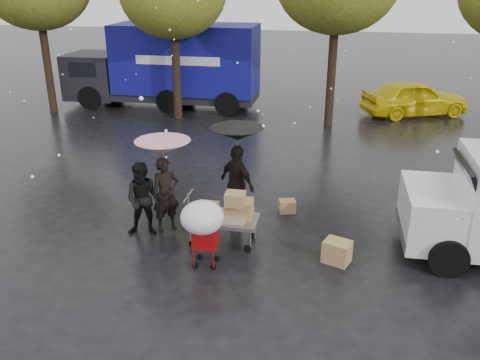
% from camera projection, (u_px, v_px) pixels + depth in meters
% --- Properties ---
extents(ground, '(90.00, 90.00, 0.00)m').
position_uv_depth(ground, '(198.00, 246.00, 10.91)').
color(ground, black).
rests_on(ground, ground).
extents(person_pink, '(0.75, 0.71, 1.73)m').
position_uv_depth(person_pink, '(166.00, 194.00, 11.33)').
color(person_pink, black).
rests_on(person_pink, ground).
extents(person_middle, '(0.92, 0.77, 1.69)m').
position_uv_depth(person_middle, '(144.00, 199.00, 11.14)').
color(person_middle, black).
rests_on(person_middle, ground).
extents(person_black, '(1.13, 1.03, 1.85)m').
position_uv_depth(person_black, '(237.00, 183.00, 11.78)').
color(person_black, black).
rests_on(person_black, ground).
extents(umbrella_pink, '(1.21, 1.21, 2.13)m').
position_uv_depth(umbrella_pink, '(163.00, 147.00, 10.91)').
color(umbrella_pink, '#4C4C4C').
rests_on(umbrella_pink, ground).
extents(umbrella_black, '(1.21, 1.21, 2.27)m').
position_uv_depth(umbrella_black, '(237.00, 134.00, 11.32)').
color(umbrella_black, '#4C4C4C').
rests_on(umbrella_black, ground).
extents(vendor_cart, '(1.52, 0.80, 1.27)m').
position_uv_depth(vendor_cart, '(226.00, 213.00, 10.79)').
color(vendor_cart, slate).
rests_on(vendor_cart, ground).
extents(shopping_cart, '(0.84, 0.84, 1.46)m').
position_uv_depth(shopping_cart, '(203.00, 221.00, 9.69)').
color(shopping_cart, '#AF0A0D').
rests_on(shopping_cart, ground).
extents(blue_truck, '(8.30, 2.60, 3.50)m').
position_uv_depth(blue_truck, '(168.00, 66.00, 21.77)').
color(blue_truck, navy).
rests_on(blue_truck, ground).
extents(box_ground_near, '(0.63, 0.57, 0.47)m').
position_uv_depth(box_ground_near, '(337.00, 252.00, 10.25)').
color(box_ground_near, olive).
rests_on(box_ground_near, ground).
extents(box_ground_far, '(0.46, 0.40, 0.31)m').
position_uv_depth(box_ground_far, '(287.00, 206.00, 12.44)').
color(box_ground_far, olive).
rests_on(box_ground_far, ground).
extents(yellow_taxi, '(4.60, 3.17, 1.45)m').
position_uv_depth(yellow_taxi, '(415.00, 98.00, 20.75)').
color(yellow_taxi, yellow).
rests_on(yellow_taxi, ground).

